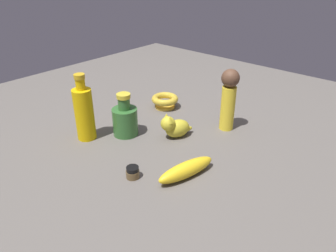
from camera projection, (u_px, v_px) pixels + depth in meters
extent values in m
plane|color=#5B5651|center=(168.00, 136.00, 1.15)|extent=(2.00, 2.00, 0.00)
cylinder|color=#30652D|center=(125.00, 122.00, 1.15)|extent=(0.09, 0.09, 0.10)
cylinder|color=#30652D|center=(124.00, 103.00, 1.11)|extent=(0.04, 0.04, 0.04)
cylinder|color=gold|center=(123.00, 96.00, 1.10)|extent=(0.05, 0.05, 0.01)
ellipsoid|color=gold|center=(177.00, 128.00, 1.14)|extent=(0.11, 0.09, 0.06)
sphere|color=gold|center=(168.00, 124.00, 1.11)|extent=(0.05, 0.05, 0.05)
cone|color=gold|center=(170.00, 120.00, 1.09)|extent=(0.02, 0.02, 0.02)
cone|color=gold|center=(166.00, 116.00, 1.11)|extent=(0.02, 0.02, 0.02)
ellipsoid|color=gold|center=(187.00, 129.00, 1.16)|extent=(0.04, 0.03, 0.02)
ellipsoid|color=yellow|center=(186.00, 170.00, 0.93)|extent=(0.20, 0.09, 0.05)
cylinder|color=gold|center=(165.00, 106.00, 1.37)|extent=(0.09, 0.09, 0.01)
torus|color=gold|center=(165.00, 99.00, 1.36)|extent=(0.11, 0.11, 0.03)
cylinder|color=yellow|center=(228.00, 108.00, 1.17)|extent=(0.06, 0.06, 0.17)
sphere|color=brown|center=(231.00, 78.00, 1.12)|extent=(0.06, 0.06, 0.06)
cylinder|color=#DBAE08|center=(84.00, 115.00, 1.10)|extent=(0.07, 0.07, 0.18)
cylinder|color=#DBAE08|center=(80.00, 84.00, 1.05)|extent=(0.03, 0.03, 0.04)
cylinder|color=gold|center=(79.00, 76.00, 1.04)|extent=(0.04, 0.04, 0.02)
cylinder|color=brown|center=(133.00, 174.00, 0.93)|extent=(0.04, 0.04, 0.02)
cylinder|color=gold|center=(133.00, 171.00, 0.93)|extent=(0.03, 0.03, 0.00)
cylinder|color=black|center=(132.00, 169.00, 0.93)|extent=(0.04, 0.04, 0.01)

